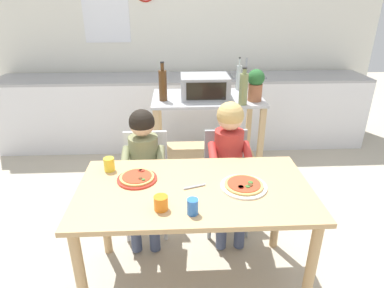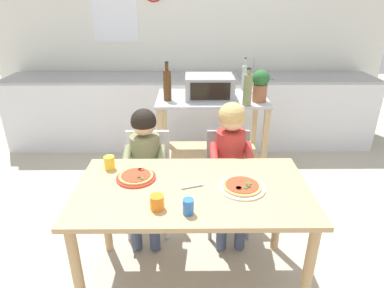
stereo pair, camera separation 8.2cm
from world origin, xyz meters
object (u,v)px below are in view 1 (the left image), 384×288
(child_in_red_shirt, at_px, (230,155))
(drinking_cup_yellow, at_px, (109,164))
(child_in_olive_shirt, at_px, (143,162))
(pizza_plate_white, at_px, (244,186))
(potted_herb_plant, at_px, (256,84))
(bottle_dark_olive_oil, at_px, (243,89))
(dining_chair_left, at_px, (146,175))
(bottle_squat_spirits, at_px, (163,85))
(drinking_cup_orange, at_px, (161,203))
(serving_spoon, at_px, (194,186))
(kitchen_island_cart, at_px, (207,127))
(pizza_plate_red_rimmed, at_px, (137,178))
(dining_chair_right, at_px, (226,173))
(bottle_brown_beer, at_px, (239,77))
(toaster_oven, at_px, (205,87))
(dining_table, at_px, (194,202))
(drinking_cup_blue, at_px, (193,207))

(child_in_red_shirt, distance_m, drinking_cup_yellow, 0.89)
(child_in_olive_shirt, height_order, pizza_plate_white, child_in_olive_shirt)
(drinking_cup_yellow, bearing_deg, child_in_olive_shirt, 55.47)
(potted_herb_plant, xyz_separation_m, drinking_cup_yellow, (-1.16, -0.96, -0.28))
(bottle_dark_olive_oil, distance_m, child_in_red_shirt, 0.70)
(potted_herb_plant, relative_size, dining_chair_left, 0.35)
(bottle_squat_spirits, relative_size, dining_chair_left, 0.43)
(bottle_squat_spirits, distance_m, drinking_cup_orange, 1.48)
(serving_spoon, bearing_deg, kitchen_island_cart, 81.53)
(child_in_olive_shirt, height_order, pizza_plate_red_rimmed, child_in_olive_shirt)
(child_in_olive_shirt, relative_size, drinking_cup_yellow, 11.53)
(dining_chair_right, relative_size, drinking_cup_orange, 10.10)
(bottle_brown_beer, distance_m, dining_chair_left, 1.42)
(toaster_oven, relative_size, bottle_squat_spirits, 1.26)
(toaster_oven, bearing_deg, dining_table, -97.28)
(child_in_red_shirt, bearing_deg, drinking_cup_blue, -112.25)
(bottle_dark_olive_oil, bearing_deg, potted_herb_plant, 40.42)
(potted_herb_plant, height_order, child_in_red_shirt, potted_herb_plant)
(bottle_dark_olive_oil, xyz_separation_m, child_in_olive_shirt, (-0.84, -0.57, -0.39))
(child_in_red_shirt, distance_m, pizza_plate_white, 0.54)
(bottle_squat_spirits, xyz_separation_m, serving_spoon, (0.21, -1.25, -0.30))
(dining_table, bearing_deg, potted_herb_plant, 62.79)
(child_in_olive_shirt, bearing_deg, pizza_plate_red_rimmed, -89.96)
(child_in_olive_shirt, bearing_deg, potted_herb_plant, 35.22)
(pizza_plate_red_rimmed, xyz_separation_m, drinking_cup_orange, (0.16, -0.32, 0.03))
(potted_herb_plant, bearing_deg, child_in_olive_shirt, -144.78)
(pizza_plate_white, distance_m, drinking_cup_orange, 0.52)
(drinking_cup_yellow, bearing_deg, dining_chair_left, 64.35)
(drinking_cup_blue, bearing_deg, bottle_brown_beer, 73.13)
(drinking_cup_blue, bearing_deg, child_in_olive_shirt, 112.96)
(dining_chair_left, bearing_deg, bottle_brown_beer, 47.07)
(bottle_squat_spirits, bearing_deg, drinking_cup_orange, -89.04)
(kitchen_island_cart, xyz_separation_m, drinking_cup_blue, (-0.22, -1.60, 0.18))
(bottle_squat_spirits, xyz_separation_m, child_in_red_shirt, (0.51, -0.73, -0.36))
(bottle_brown_beer, bearing_deg, bottle_dark_olive_oil, -95.64)
(child_in_red_shirt, height_order, drinking_cup_yellow, child_in_red_shirt)
(bottle_brown_beer, xyz_separation_m, serving_spoon, (-0.54, -1.59, -0.29))
(bottle_squat_spirits, bearing_deg, dining_table, -80.20)
(bottle_dark_olive_oil, height_order, serving_spoon, bottle_dark_olive_oil)
(bottle_brown_beer, height_order, child_in_olive_shirt, bottle_brown_beer)
(serving_spoon, bearing_deg, potted_herb_plant, 62.69)
(toaster_oven, height_order, drinking_cup_blue, toaster_oven)
(child_in_olive_shirt, relative_size, drinking_cup_orange, 12.88)
(potted_herb_plant, xyz_separation_m, pizza_plate_white, (-0.32, -1.21, -0.31))
(drinking_cup_yellow, relative_size, serving_spoon, 0.64)
(dining_chair_right, xyz_separation_m, pizza_plate_red_rimmed, (-0.65, -0.53, 0.28))
(drinking_cup_blue, bearing_deg, child_in_red_shirt, 67.75)
(dining_chair_right, bearing_deg, drinking_cup_yellow, -154.55)
(dining_chair_left, distance_m, child_in_red_shirt, 0.69)
(toaster_oven, bearing_deg, pizza_plate_red_rimmed, -113.17)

